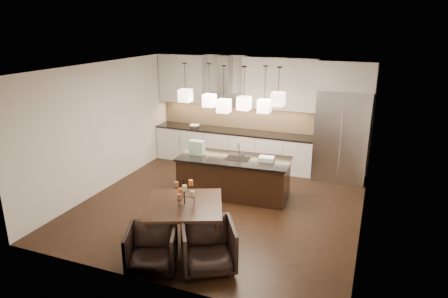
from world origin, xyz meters
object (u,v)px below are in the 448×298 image
at_px(armchair_left, 152,249).
at_px(dining_table, 185,223).
at_px(armchair_right, 208,246).
at_px(refrigerator, 342,136).
at_px(island_body, 234,177).

bearing_deg(armchair_left, dining_table, 57.89).
distance_m(dining_table, armchair_right, 0.84).
distance_m(refrigerator, armchair_left, 5.37).
bearing_deg(island_body, armchair_right, -81.85).
bearing_deg(armchair_right, dining_table, 110.95).
bearing_deg(armchair_right, island_body, 71.75).
distance_m(refrigerator, dining_table, 4.55).
height_order(dining_table, armchair_right, armchair_right).
xyz_separation_m(armchair_left, armchair_right, (0.79, 0.33, 0.03)).
relative_size(refrigerator, armchair_right, 2.66).
bearing_deg(armchair_left, island_body, 62.84).
distance_m(refrigerator, armchair_right, 4.78).
bearing_deg(refrigerator, armchair_left, -114.86).
xyz_separation_m(dining_table, armchair_left, (-0.14, -0.85, -0.03)).
xyz_separation_m(refrigerator, armchair_right, (-1.45, -4.50, -0.71)).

